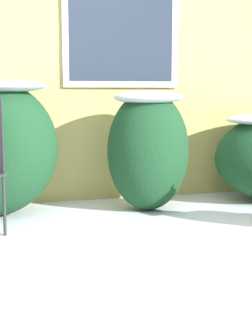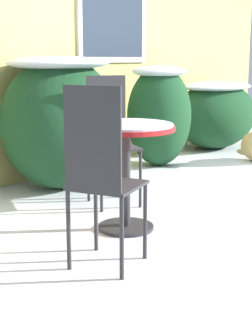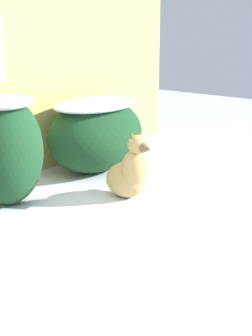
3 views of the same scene
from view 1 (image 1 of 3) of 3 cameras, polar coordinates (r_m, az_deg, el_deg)
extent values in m
plane|color=white|center=(3.15, 2.95, -11.52)|extent=(16.00, 16.00, 0.00)
cube|color=tan|center=(5.12, -4.90, 14.12)|extent=(8.00, 0.06, 3.17)
cube|color=silver|center=(5.18, -0.53, 16.14)|extent=(1.16, 0.04, 1.30)
cube|color=#2D3847|center=(5.17, -0.49, 16.16)|extent=(1.04, 0.01, 1.18)
ellipsoid|color=#194223|center=(4.66, 2.47, 1.89)|extent=(0.74, 0.68, 1.09)
ellipsoid|color=white|center=(4.63, 2.50, 7.84)|extent=(0.63, 0.58, 0.12)
cylinder|color=#2D2D30|center=(3.97, -13.34, -4.10)|extent=(0.02, 0.02, 0.46)
camera|label=2|loc=(3.49, -83.93, 2.23)|focal=55.00mm
camera|label=3|loc=(1.98, -91.98, 23.00)|focal=55.00mm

